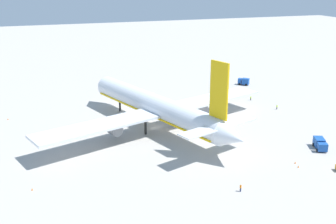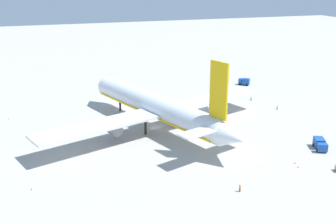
{
  "view_description": "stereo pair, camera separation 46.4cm",
  "coord_description": "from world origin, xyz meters",
  "px_view_note": "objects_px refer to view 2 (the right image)",
  "views": [
    {
      "loc": [
        -114.31,
        35.18,
        44.98
      ],
      "look_at": [
        -3.12,
        -3.3,
        5.71
      ],
      "focal_mm": 43.82,
      "sensor_mm": 36.0,
      "label": 1
    },
    {
      "loc": [
        -114.46,
        34.74,
        44.98
      ],
      "look_at": [
        -3.12,
        -3.3,
        5.71
      ],
      "focal_mm": 43.82,
      "sensor_mm": 36.0,
      "label": 2
    }
  ],
  "objects_px": {
    "service_truck_0": "(320,144)",
    "baggage_cart_0": "(215,84)",
    "traffic_cone_3": "(32,189)",
    "traffic_cone_2": "(240,91)",
    "ground_worker_0": "(277,107)",
    "airliner": "(157,107)",
    "traffic_cone_1": "(295,163)",
    "service_truck_1": "(244,81)",
    "ground_worker_2": "(251,98)",
    "ground_worker_1": "(240,188)",
    "traffic_cone_4": "(298,167)",
    "traffic_cone_0": "(8,119)"
  },
  "relations": [
    {
      "from": "service_truck_0",
      "to": "baggage_cart_0",
      "type": "bearing_deg",
      "value": -2.22
    },
    {
      "from": "traffic_cone_3",
      "to": "service_truck_0",
      "type": "bearing_deg",
      "value": -91.33
    },
    {
      "from": "traffic_cone_2",
      "to": "ground_worker_0",
      "type": "bearing_deg",
      "value": -176.57
    },
    {
      "from": "airliner",
      "to": "traffic_cone_1",
      "type": "xyz_separation_m",
      "value": [
        -35.04,
        -25.3,
        -6.75
      ]
    },
    {
      "from": "baggage_cart_0",
      "to": "traffic_cone_3",
      "type": "distance_m",
      "value": 105.39
    },
    {
      "from": "service_truck_1",
      "to": "ground_worker_2",
      "type": "relative_size",
      "value": 2.86
    },
    {
      "from": "ground_worker_0",
      "to": "traffic_cone_2",
      "type": "xyz_separation_m",
      "value": [
        24.73,
        1.48,
        -0.6
      ]
    },
    {
      "from": "ground_worker_1",
      "to": "traffic_cone_2",
      "type": "xyz_separation_m",
      "value": [
        72.26,
        -38.93,
        -0.61
      ]
    },
    {
      "from": "ground_worker_1",
      "to": "traffic_cone_3",
      "type": "xyz_separation_m",
      "value": [
        15.46,
        43.19,
        -0.61
      ]
    },
    {
      "from": "airliner",
      "to": "traffic_cone_1",
      "type": "relative_size",
      "value": 140.94
    },
    {
      "from": "traffic_cone_3",
      "to": "service_truck_1",
      "type": "bearing_deg",
      "value": -53.51
    },
    {
      "from": "ground_worker_1",
      "to": "traffic_cone_2",
      "type": "distance_m",
      "value": 82.08
    },
    {
      "from": "ground_worker_0",
      "to": "traffic_cone_1",
      "type": "height_order",
      "value": "ground_worker_0"
    },
    {
      "from": "airliner",
      "to": "traffic_cone_4",
      "type": "distance_m",
      "value": 45.15
    },
    {
      "from": "traffic_cone_0",
      "to": "traffic_cone_1",
      "type": "bearing_deg",
      "value": -130.36
    },
    {
      "from": "baggage_cart_0",
      "to": "ground_worker_1",
      "type": "bearing_deg",
      "value": 158.19
    },
    {
      "from": "ground_worker_2",
      "to": "traffic_cone_1",
      "type": "relative_size",
      "value": 3.0
    },
    {
      "from": "airliner",
      "to": "ground_worker_1",
      "type": "distance_m",
      "value": 43.81
    },
    {
      "from": "baggage_cart_0",
      "to": "traffic_cone_3",
      "type": "height_order",
      "value": "traffic_cone_3"
    },
    {
      "from": "baggage_cart_0",
      "to": "traffic_cone_3",
      "type": "relative_size",
      "value": 5.33
    },
    {
      "from": "ground_worker_0",
      "to": "traffic_cone_2",
      "type": "distance_m",
      "value": 24.79
    },
    {
      "from": "traffic_cone_0",
      "to": "traffic_cone_1",
      "type": "xyz_separation_m",
      "value": [
        -58.82,
        -69.2,
        0.0
      ]
    },
    {
      "from": "traffic_cone_0",
      "to": "traffic_cone_1",
      "type": "distance_m",
      "value": 90.82
    },
    {
      "from": "service_truck_0",
      "to": "ground_worker_1",
      "type": "height_order",
      "value": "service_truck_0"
    },
    {
      "from": "traffic_cone_2",
      "to": "airliner",
      "type": "bearing_deg",
      "value": 123.38
    },
    {
      "from": "ground_worker_0",
      "to": "traffic_cone_2",
      "type": "relative_size",
      "value": 3.12
    },
    {
      "from": "traffic_cone_3",
      "to": "airliner",
      "type": "bearing_deg",
      "value": -53.86
    },
    {
      "from": "traffic_cone_2",
      "to": "ground_worker_2",
      "type": "bearing_deg",
      "value": 172.18
    },
    {
      "from": "service_truck_1",
      "to": "ground_worker_0",
      "type": "xyz_separation_m",
      "value": [
        -33.91,
        5.58,
        -0.76
      ]
    },
    {
      "from": "ground_worker_2",
      "to": "traffic_cone_2",
      "type": "xyz_separation_m",
      "value": [
        11.95,
        -1.64,
        -0.56
      ]
    },
    {
      "from": "airliner",
      "to": "traffic_cone_4",
      "type": "bearing_deg",
      "value": -146.44
    },
    {
      "from": "airliner",
      "to": "ground_worker_1",
      "type": "xyz_separation_m",
      "value": [
        -43.04,
        -5.43,
        -6.14
      ]
    },
    {
      "from": "airliner",
      "to": "service_truck_0",
      "type": "xyz_separation_m",
      "value": [
        -29.32,
        -37.24,
        -5.51
      ]
    },
    {
      "from": "ground_worker_1",
      "to": "ground_worker_2",
      "type": "relative_size",
      "value": 1.06
    },
    {
      "from": "service_truck_0",
      "to": "baggage_cart_0",
      "type": "distance_m",
      "value": 72.87
    },
    {
      "from": "ground_worker_2",
      "to": "traffic_cone_4",
      "type": "bearing_deg",
      "value": 161.68
    },
    {
      "from": "ground_worker_2",
      "to": "traffic_cone_4",
      "type": "distance_m",
      "value": 57.38
    },
    {
      "from": "baggage_cart_0",
      "to": "ground_worker_0",
      "type": "bearing_deg",
      "value": -171.57
    },
    {
      "from": "baggage_cart_0",
      "to": "traffic_cone_2",
      "type": "distance_m",
      "value": 14.9
    },
    {
      "from": "traffic_cone_0",
      "to": "traffic_cone_4",
      "type": "distance_m",
      "value": 91.77
    },
    {
      "from": "traffic_cone_0",
      "to": "ground_worker_2",
      "type": "bearing_deg",
      "value": -94.3
    },
    {
      "from": "baggage_cart_0",
      "to": "ground_worker_2",
      "type": "bearing_deg",
      "value": -174.22
    },
    {
      "from": "ground_worker_1",
      "to": "traffic_cone_3",
      "type": "height_order",
      "value": "ground_worker_1"
    },
    {
      "from": "airliner",
      "to": "traffic_cone_3",
      "type": "relative_size",
      "value": 140.94
    },
    {
      "from": "ground_worker_1",
      "to": "ground_worker_2",
      "type": "bearing_deg",
      "value": -31.72
    },
    {
      "from": "ground_worker_2",
      "to": "traffic_cone_0",
      "type": "relative_size",
      "value": 3.0
    },
    {
      "from": "ground_worker_0",
      "to": "traffic_cone_4",
      "type": "relative_size",
      "value": 3.12
    },
    {
      "from": "ground_worker_2",
      "to": "traffic_cone_1",
      "type": "height_order",
      "value": "ground_worker_2"
    },
    {
      "from": "service_truck_1",
      "to": "ground_worker_0",
      "type": "distance_m",
      "value": 34.37
    },
    {
      "from": "traffic_cone_4",
      "to": "traffic_cone_0",
      "type": "bearing_deg",
      "value": 48.36
    }
  ]
}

